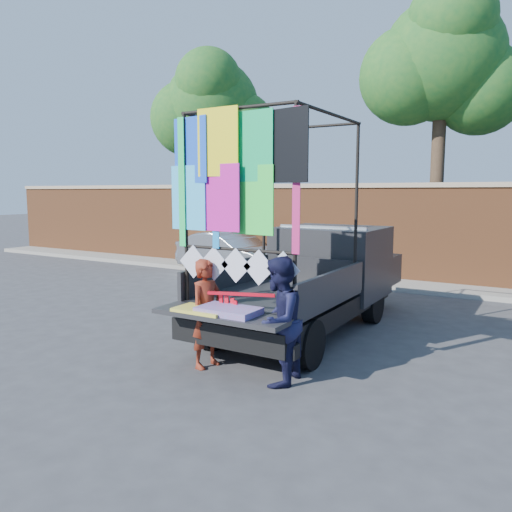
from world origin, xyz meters
The scene contains 10 objects.
ground centered at (0.00, 0.00, 0.00)m, with size 90.00×90.00×0.00m, color #38383A.
brick_wall centered at (0.00, 7.00, 1.33)m, with size 30.00×0.45×2.61m.
curb centered at (0.00, 6.30, 0.06)m, with size 30.00×1.20×0.12m, color gray.
tree_left centered at (-6.48, 8.12, 5.12)m, with size 4.20×3.30×7.05m.
tree_mid centered at (1.02, 8.12, 5.70)m, with size 4.20×3.30×7.73m.
pickup_truck centered at (0.27, 2.02, 0.87)m, with size 2.19×5.49×3.46m.
sedan centered at (-4.16, 5.81, 0.61)m, with size 1.30×3.72×1.22m, color silver.
woman centered at (-0.15, -0.78, 0.74)m, with size 0.54×0.36×1.49m, color maroon.
man centered at (0.98, -0.83, 0.80)m, with size 0.78×0.61×1.60m, color #151635.
streamer_bundle centered at (0.32, -0.82, 0.89)m, with size 0.85×0.33×0.62m.
Camera 1 is at (3.82, -6.11, 2.39)m, focal length 35.00 mm.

